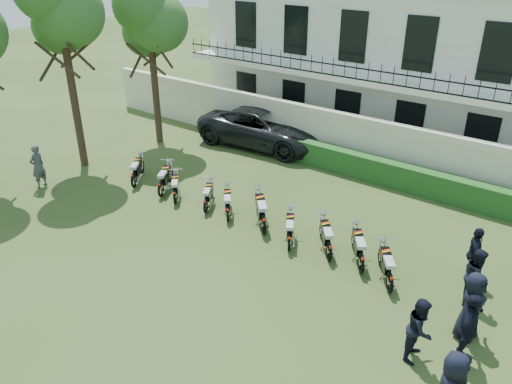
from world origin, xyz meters
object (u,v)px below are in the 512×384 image
motorcycle_1 (160,185)px  officer_1 (420,329)px  motorcycle_0 (133,177)px  officer_2 (468,330)px  inspector (38,166)px  officer_5 (474,254)px  motorcycle_6 (289,239)px  motorcycle_2 (175,194)px  officer_3 (471,306)px  motorcycle_9 (390,278)px  motorcycle_8 (362,259)px  tree_west_mid (59,4)px  motorcycle_4 (228,210)px  suv (265,128)px  tree_west_near (149,16)px  motorcycle_3 (205,202)px  motorcycle_7 (330,247)px  motorcycle_5 (264,221)px  officer_4 (476,277)px

motorcycle_1 → officer_1: size_ratio=1.05×
motorcycle_0 → officer_2: size_ratio=0.87×
inspector → officer_1: 15.39m
officer_1 → officer_5: 3.88m
motorcycle_6 → officer_5: size_ratio=0.94×
motorcycle_2 → officer_2: 11.04m
officer_3 → motorcycle_9: bearing=89.2°
motorcycle_8 → officer_5: (2.64, 1.66, 0.35)m
motorcycle_9 → officer_3: (2.21, -0.45, 0.44)m
tree_west_mid → motorcycle_4: size_ratio=6.22×
motorcycle_0 → officer_1: officer_1 is taller
inspector → officer_3: 16.18m
motorcycle_0 → suv: 7.09m
tree_west_near → motorcycle_3: size_ratio=5.22×
motorcycle_2 → tree_west_near: bearing=99.4°
motorcycle_2 → motorcycle_7: motorcycle_7 is taller
motorcycle_2 → motorcycle_8: (7.47, 0.25, 0.05)m
officer_5 → motorcycle_5: bearing=85.3°
motorcycle_8 → officer_5: 3.14m
motorcycle_0 → motorcycle_8: size_ratio=0.99×
motorcycle_1 → motorcycle_5: motorcycle_5 is taller
motorcycle_8 → officer_2: officer_2 is taller
motorcycle_8 → inspector: inspector is taller
tree_west_near → motorcycle_0: bearing=-54.2°
motorcycle_7 → officer_5: 4.07m
motorcycle_4 → motorcycle_9: bearing=-43.2°
motorcycle_6 → suv: (-6.16, 7.02, 0.43)m
officer_3 → motorcycle_6: bearing=95.4°
motorcycle_7 → officer_3: (4.32, -0.79, 0.43)m
motorcycle_8 → officer_4: (2.99, 0.63, 0.33)m
motorcycle_7 → officer_1: officer_1 is taller
motorcycle_6 → officer_4: officer_4 is taller
tree_west_mid → motorcycle_1: tree_west_mid is taller
motorcycle_4 → motorcycle_7: bearing=-39.9°
tree_west_near → motorcycle_9: size_ratio=4.95×
tree_west_near → motorcycle_2: size_ratio=5.81×
motorcycle_4 → officer_1: officer_1 is taller
motorcycle_6 → motorcycle_7: 1.31m
tree_west_mid → tree_west_near: 4.11m
motorcycle_0 → motorcycle_8: 9.81m
motorcycle_3 → motorcycle_7: 5.05m
motorcycle_0 → officer_5: (12.44, 1.89, 0.35)m
suv → officer_2: bearing=-131.3°
officer_4 → officer_1: bearing=158.6°
motorcycle_8 → officer_5: size_ratio=0.98×
suv → motorcycle_8: bearing=-134.3°
motorcycle_5 → motorcycle_6: bearing=-59.0°
motorcycle_5 → motorcycle_9: bearing=-49.3°
motorcycle_6 → officer_1: size_ratio=0.97×
inspector → officer_2: officer_2 is taller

